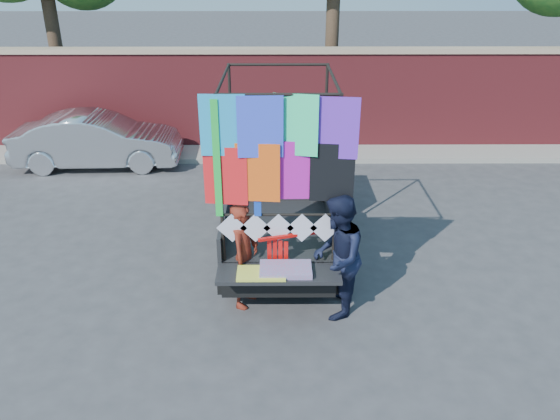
{
  "coord_description": "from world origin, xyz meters",
  "views": [
    {
      "loc": [
        -0.48,
        -7.11,
        4.78
      ],
      "look_at": [
        -0.45,
        -0.02,
        1.42
      ],
      "focal_mm": 35.0,
      "sensor_mm": 36.0,
      "label": 1
    }
  ],
  "objects_px": {
    "man": "(337,257)",
    "woman": "(244,256)",
    "pickup_truck": "(278,190)",
    "sedan": "(98,140)"
  },
  "relations": [
    {
      "from": "sedan",
      "to": "man",
      "type": "height_order",
      "value": "man"
    },
    {
      "from": "man",
      "to": "woman",
      "type": "bearing_deg",
      "value": -89.8
    },
    {
      "from": "woman",
      "to": "man",
      "type": "distance_m",
      "value": 1.34
    },
    {
      "from": "sedan",
      "to": "man",
      "type": "relative_size",
      "value": 2.14
    },
    {
      "from": "pickup_truck",
      "to": "sedan",
      "type": "distance_m",
      "value": 5.58
    },
    {
      "from": "sedan",
      "to": "pickup_truck",
      "type": "bearing_deg",
      "value": -130.54
    },
    {
      "from": "pickup_truck",
      "to": "woman",
      "type": "distance_m",
      "value": 2.45
    },
    {
      "from": "sedan",
      "to": "woman",
      "type": "distance_m",
      "value": 7.03
    },
    {
      "from": "sedan",
      "to": "man",
      "type": "xyz_separation_m",
      "value": [
        5.2,
        -6.1,
        0.27
      ]
    },
    {
      "from": "man",
      "to": "sedan",
      "type": "bearing_deg",
      "value": -128.96
    }
  ]
}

